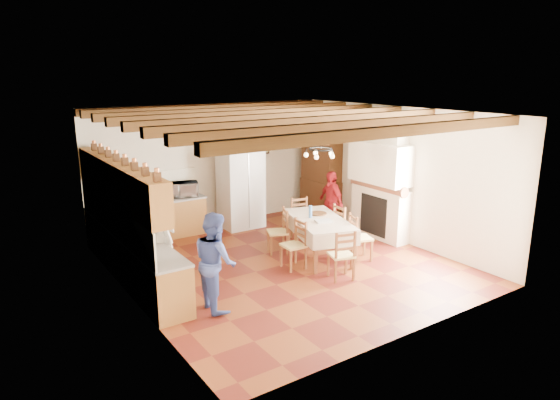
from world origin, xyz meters
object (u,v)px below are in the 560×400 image
object	(u,v)px
chair_left_far	(277,231)
chair_right_near	(361,237)
person_woman_red	(331,202)
refrigerator	(241,188)
person_man	(162,238)
chair_right_far	(345,226)
chair_end_near	(341,254)
chair_end_far	(302,219)
chair_left_near	(293,245)
person_woman_blue	(215,261)
hutch	(321,176)
microwave	(185,189)
dining_table	(319,223)

from	to	relation	value
chair_left_far	chair_right_near	world-z (taller)	same
chair_left_far	person_woman_red	world-z (taller)	person_woman_red
refrigerator	chair_right_near	bearing A→B (deg)	-73.75
chair_left_far	person_man	bearing A→B (deg)	-59.84
chair_right_far	chair_end_near	size ratio (longest dim) A/B	1.00
person_man	chair_end_far	bearing A→B (deg)	-75.44
chair_left_near	chair_right_near	bearing A→B (deg)	77.28
chair_end_far	chair_left_near	bearing A→B (deg)	-118.31
chair_left_far	chair_end_far	world-z (taller)	same
chair_left_near	person_woman_blue	size ratio (longest dim) A/B	0.60
refrigerator	hutch	bearing A→B (deg)	-8.51
chair_end_far	microwave	distance (m)	2.82
refrigerator	chair_left_near	xyz separation A→B (m)	(-0.50, -2.93, -0.48)
chair_right_far	microwave	xyz separation A→B (m)	(-2.49, 2.82, 0.59)
refrigerator	chair_end_far	distance (m)	1.84
chair_end_near	hutch	bearing A→B (deg)	-106.22
chair_left_far	microwave	xyz separation A→B (m)	(-1.06, 2.31, 0.59)
hutch	chair_right_near	distance (m)	3.27
chair_left_far	person_woman_red	xyz separation A→B (m)	(1.80, 0.45, 0.26)
hutch	person_man	bearing A→B (deg)	-159.87
dining_table	chair_end_near	size ratio (longest dim) A/B	2.16
dining_table	microwave	distance (m)	3.41
chair_right_far	person_woman_blue	world-z (taller)	person_woman_blue
dining_table	person_woman_blue	size ratio (longest dim) A/B	1.29
chair_left_near	microwave	world-z (taller)	microwave
person_man	person_woman_red	size ratio (longest dim) A/B	1.26
chair_end_near	microwave	xyz separation A→B (m)	(-1.28, 4.10, 0.59)
chair_left_near	chair_end_near	bearing A→B (deg)	28.23
chair_end_near	person_woman_red	distance (m)	2.74
chair_end_near	dining_table	bearing A→B (deg)	-90.63
hutch	person_woman_red	distance (m)	1.46
chair_right_far	refrigerator	bearing A→B (deg)	26.56
person_woman_red	chair_left_near	bearing A→B (deg)	-51.37
dining_table	microwave	xyz separation A→B (m)	(-1.64, 2.97, 0.33)
person_man	microwave	bearing A→B (deg)	-28.32
chair_end_far	person_woman_red	size ratio (longest dim) A/B	0.65
chair_right_far	person_man	bearing A→B (deg)	90.59
person_woman_blue	person_woman_red	bearing A→B (deg)	-59.07
hutch	person_man	size ratio (longest dim) A/B	1.17
person_woman_red	person_woman_blue	bearing A→B (deg)	-58.12
chair_left_near	chair_left_far	xyz separation A→B (m)	(0.21, 0.87, 0.00)
chair_left_near	chair_end_far	world-z (taller)	same
chair_right_far	chair_end_far	world-z (taller)	same
refrigerator	chair_left_far	size ratio (longest dim) A/B	2.00
chair_end_near	person_man	distance (m)	3.24
chair_right_far	hutch	bearing A→B (deg)	-23.22
person_woman_blue	person_man	bearing A→B (deg)	24.49
dining_table	person_woman_blue	distance (m)	2.94
chair_end_near	person_woman_blue	size ratio (longest dim) A/B	0.60
microwave	chair_end_near	bearing A→B (deg)	-55.35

